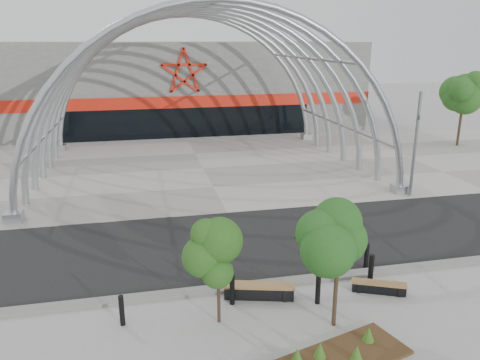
{
  "coord_description": "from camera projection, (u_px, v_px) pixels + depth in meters",
  "views": [
    {
      "loc": [
        -4.01,
        -14.29,
        8.25
      ],
      "look_at": [
        0.0,
        4.0,
        2.6
      ],
      "focal_mm": 35.0,
      "sensor_mm": 36.0,
      "label": 1
    }
  ],
  "objects": [
    {
      "name": "street_tree_0",
      "position": [
        218.0,
        252.0,
        13.58
      ],
      "size": [
        1.41,
        1.41,
        3.22
      ],
      "color": "black",
      "rests_on": "ground"
    },
    {
      "name": "bench_0",
      "position": [
        259.0,
        291.0,
        15.49
      ],
      "size": [
        2.39,
        1.11,
        0.49
      ],
      "color": "black",
      "rests_on": "ground"
    },
    {
      "name": "bollard_0",
      "position": [
        122.0,
        310.0,
        13.95
      ],
      "size": [
        0.16,
        0.16,
        0.98
      ],
      "primitive_type": "cylinder",
      "color": "black",
      "rests_on": "ground"
    },
    {
      "name": "bollard_4",
      "position": [
        366.0,
        256.0,
        17.37
      ],
      "size": [
        0.17,
        0.17,
        1.04
      ],
      "primitive_type": "cylinder",
      "color": "black",
      "rests_on": "ground"
    },
    {
      "name": "bollard_3",
      "position": [
        371.0,
        270.0,
        16.21
      ],
      "size": [
        0.18,
        0.18,
        1.14
      ],
      "primitive_type": "cylinder",
      "color": "black",
      "rests_on": "ground"
    },
    {
      "name": "bollard_2",
      "position": [
        318.0,
        289.0,
        15.09
      ],
      "size": [
        0.16,
        0.16,
        1.03
      ],
      "primitive_type": "cylinder",
      "color": "black",
      "rests_on": "ground"
    },
    {
      "name": "ground",
      "position": [
        264.0,
        282.0,
        16.57
      ],
      "size": [
        140.0,
        140.0,
        0.0
      ],
      "primitive_type": "plane",
      "color": "#9D9D97",
      "rests_on": "ground"
    },
    {
      "name": "forecourt",
      "position": [
        203.0,
        168.0,
        31.06
      ],
      "size": [
        60.0,
        17.0,
        0.04
      ],
      "primitive_type": "cube",
      "color": "gray",
      "rests_on": "ground"
    },
    {
      "name": "road",
      "position": [
        243.0,
        242.0,
        19.84
      ],
      "size": [
        140.0,
        7.0,
        0.02
      ],
      "primitive_type": "cube",
      "color": "black",
      "rests_on": "ground"
    },
    {
      "name": "kerb",
      "position": [
        266.0,
        284.0,
        16.32
      ],
      "size": [
        60.0,
        0.5,
        0.12
      ],
      "primitive_type": "cube",
      "color": "slate",
      "rests_on": "ground"
    },
    {
      "name": "bench_1",
      "position": [
        379.0,
        287.0,
        15.83
      ],
      "size": [
        1.81,
        1.09,
        0.38
      ],
      "color": "black",
      "rests_on": "ground"
    },
    {
      "name": "street_tree_1",
      "position": [
        339.0,
        242.0,
        13.31
      ],
      "size": [
        1.59,
        1.59,
        3.77
      ],
      "color": "#342718",
      "rests_on": "ground"
    },
    {
      "name": "bollard_1",
      "position": [
        232.0,
        290.0,
        15.05
      ],
      "size": [
        0.17,
        0.17,
        1.03
      ],
      "primitive_type": "cylinder",
      "color": "black",
      "rests_on": "ground"
    },
    {
      "name": "bg_tree_1",
      "position": [
        464.0,
        93.0,
        36.48
      ],
      "size": [
        2.7,
        2.7,
        5.91
      ],
      "color": "black",
      "rests_on": "ground"
    },
    {
      "name": "arena_building",
      "position": [
        177.0,
        84.0,
        46.7
      ],
      "size": [
        34.0,
        15.24,
        8.0
      ],
      "color": "#63645F",
      "rests_on": "ground"
    },
    {
      "name": "vault_canopy",
      "position": [
        203.0,
        168.0,
        31.06
      ],
      "size": [
        20.8,
        15.8,
        20.36
      ],
      "color": "#A0A5AB",
      "rests_on": "ground"
    },
    {
      "name": "signal_pole",
      "position": [
        415.0,
        143.0,
        24.75
      ],
      "size": [
        0.22,
        0.81,
        5.69
      ],
      "color": "slate",
      "rests_on": "ground"
    }
  ]
}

